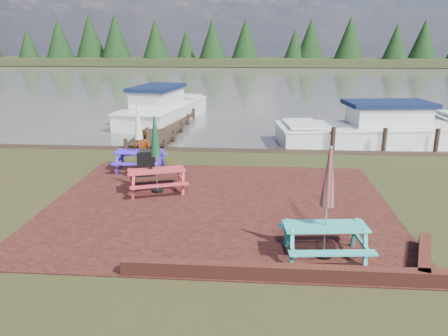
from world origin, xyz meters
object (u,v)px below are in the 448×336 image
picnic_table_teal (326,221)px  chalkboard (147,163)px  jetty (167,126)px  boat_jetty (163,110)px  picnic_table_blue (139,148)px  boat_near (370,131)px  person (142,130)px  picnic_table_red (156,166)px

picnic_table_teal → chalkboard: (-4.87, 4.97, -0.35)m
jetty → boat_jetty: size_ratio=1.12×
picnic_table_teal → picnic_table_blue: size_ratio=1.04×
picnic_table_teal → chalkboard: 6.97m
picnic_table_teal → boat_near: picnic_table_teal is taller
boat_jetty → person: (0.93, -8.03, 0.49)m
person → chalkboard: bearing=95.1°
picnic_table_red → person: bearing=90.7°
chalkboard → jetty: bearing=77.7°
picnic_table_blue → boat_near: picnic_table_blue is taller
picnic_table_blue → picnic_table_red: bearing=-66.0°
picnic_table_teal → picnic_table_red: 5.54m
picnic_table_teal → boat_near: size_ratio=0.29×
chalkboard → jetty: chalkboard is taller
person → picnic_table_red: bearing=97.6°
picnic_table_blue → boat_near: size_ratio=0.28×
picnic_table_teal → jetty: 14.22m
chalkboard → person: person is taller
picnic_table_blue → boat_near: 10.19m
picnic_table_teal → boat_jetty: 17.05m
picnic_table_red → jetty: 9.51m
jetty → picnic_table_teal: bearing=-65.5°
picnic_table_blue → jetty: picnic_table_blue is taller
boat_jetty → person: bearing=-73.6°
picnic_table_red → jetty: picnic_table_red is taller
boat_jetty → boat_near: size_ratio=1.03×
picnic_table_blue → person: picnic_table_blue is taller
chalkboard → person: (-0.86, 2.69, 0.51)m
chalkboard → person: size_ratio=0.46×
picnic_table_teal → jetty: picnic_table_teal is taller
picnic_table_blue → boat_near: (8.75, 5.21, -0.36)m
picnic_table_blue → boat_jetty: picnic_table_blue is taller
picnic_table_red → jetty: bearing=80.7°
picnic_table_teal → picnic_table_blue: (-5.28, 5.66, -0.03)m
picnic_table_red → boat_near: 10.61m
picnic_table_blue → picnic_table_teal: bearing=-49.7°
picnic_table_teal → jetty: bearing=108.8°
picnic_table_blue → boat_jetty: bearing=95.1°
picnic_table_teal → person: size_ratio=1.19×
picnic_table_teal → picnic_table_blue: bearing=127.3°
picnic_table_red → boat_near: size_ratio=0.28×
jetty → boat_near: 9.58m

